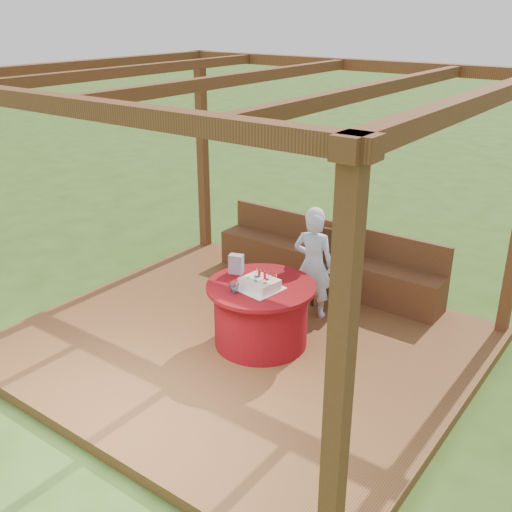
{
  "coord_description": "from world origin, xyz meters",
  "views": [
    {
      "loc": [
        3.37,
        -4.32,
        3.36
      ],
      "look_at": [
        0.0,
        0.25,
        1.0
      ],
      "focal_mm": 42.0,
      "sensor_mm": 36.0,
      "label": 1
    }
  ],
  "objects": [
    {
      "name": "drinking_glass",
      "position": [
        0.08,
        -0.22,
        0.84
      ],
      "size": [
        0.12,
        0.12,
        0.1
      ],
      "primitive_type": "imported",
      "rotation": [
        0.0,
        0.0,
        -0.1
      ],
      "color": "white",
      "rests_on": "table"
    },
    {
      "name": "ground",
      "position": [
        0.0,
        0.0,
        0.0
      ],
      "size": [
        60.0,
        60.0,
        0.0
      ],
      "primitive_type": "plane",
      "color": "#30511B",
      "rests_on": "ground"
    },
    {
      "name": "elderly_woman",
      "position": [
        0.28,
        0.93,
        0.77
      ],
      "size": [
        0.51,
        0.4,
        1.28
      ],
      "color": "#9EBEEA",
      "rests_on": "deck"
    },
    {
      "name": "deck",
      "position": [
        0.0,
        0.0,
        0.06
      ],
      "size": [
        4.5,
        4.0,
        0.12
      ],
      "primitive_type": "cube",
      "color": "brown",
      "rests_on": "ground"
    },
    {
      "name": "birthday_cake",
      "position": [
        0.22,
        0.01,
        0.84
      ],
      "size": [
        0.44,
        0.44,
        0.18
      ],
      "color": "white",
      "rests_on": "table"
    },
    {
      "name": "gift_bag",
      "position": [
        -0.19,
        0.17,
        0.89
      ],
      "size": [
        0.17,
        0.13,
        0.21
      ],
      "primitive_type": "cube",
      "rotation": [
        0.0,
        0.0,
        0.32
      ],
      "color": "#C881AB",
      "rests_on": "table"
    },
    {
      "name": "chair",
      "position": [
        0.31,
        1.37,
        0.59
      ],
      "size": [
        0.45,
        0.45,
        0.86
      ],
      "color": "#331D10",
      "rests_on": "deck"
    },
    {
      "name": "bench",
      "position": [
        0.0,
        1.72,
        0.38
      ],
      "size": [
        3.0,
        0.42,
        0.8
      ],
      "color": "brown",
      "rests_on": "deck"
    },
    {
      "name": "pergola",
      "position": [
        0.0,
        0.0,
        2.41
      ],
      "size": [
        4.5,
        4.0,
        2.72
      ],
      "color": "brown",
      "rests_on": "deck"
    },
    {
      "name": "table",
      "position": [
        0.18,
        0.08,
        0.46
      ],
      "size": [
        1.11,
        1.11,
        0.67
      ],
      "color": "maroon",
      "rests_on": "deck"
    }
  ]
}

